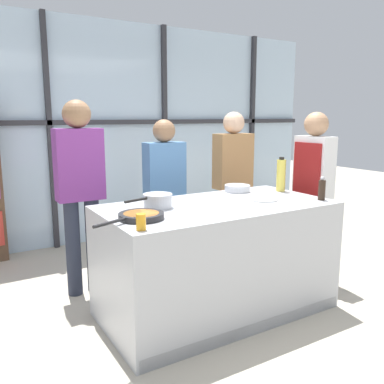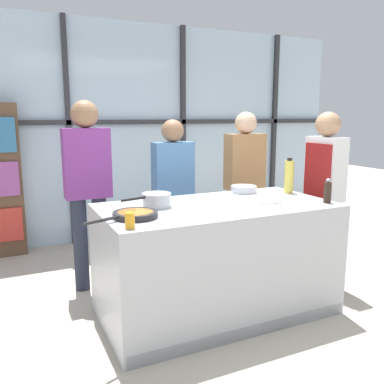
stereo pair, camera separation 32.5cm
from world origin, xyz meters
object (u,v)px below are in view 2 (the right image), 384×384
frying_pan (135,214)px  juice_glass_near (130,221)px  spectator_far_left (88,183)px  mixing_bowl (244,189)px  pepper_grinder (328,192)px  oil_bottle (289,176)px  white_plate (266,201)px  chef (324,186)px  spectator_center_right (245,178)px  saucepan (156,200)px  spectator_center_left (173,188)px

frying_pan → juice_glass_near: (-0.11, -0.25, 0.03)m
spectator_far_left → juice_glass_near: 1.32m
mixing_bowl → pepper_grinder: bearing=-61.0°
oil_bottle → spectator_far_left: bearing=155.6°
oil_bottle → white_plate: bearing=-150.7°
chef → mixing_bowl: chef is taller
white_plate → spectator_center_right: bearing=67.1°
chef → white_plate: chef is taller
saucepan → spectator_center_left: bearing=59.5°
mixing_bowl → frying_pan: bearing=-158.0°
saucepan → spectator_center_right: bearing=31.5°
spectator_far_left → juice_glass_near: bearing=90.3°
chef → spectator_center_right: 0.88m
saucepan → mixing_bowl: 0.98m
frying_pan → spectator_center_right: bearing=34.0°
saucepan → juice_glass_near: 0.62m
spectator_center_left → white_plate: size_ratio=6.27×
chef → white_plate: 0.84m
chef → spectator_far_left: spectator_far_left is taller
chef → oil_bottle: size_ratio=5.14×
saucepan → mixing_bowl: (0.95, 0.23, -0.03)m
mixing_bowl → oil_bottle: bearing=-27.5°
frying_pan → white_plate: bearing=3.2°
saucepan → mixing_bowl: saucepan is taller
spectator_center_left → pepper_grinder: (0.85, -1.25, 0.10)m
chef → spectator_far_left: 2.22m
spectator_far_left → mixing_bowl: (1.32, -0.57, -0.06)m
juice_glass_near → chef: bearing=14.2°
oil_bottle → spectator_center_left: bearing=137.7°
white_plate → juice_glass_near: (-1.26, -0.32, 0.04)m
white_plate → mixing_bowl: size_ratio=1.06×
mixing_bowl → pepper_grinder: size_ratio=1.18×
chef → oil_bottle: bearing=86.0°
frying_pan → juice_glass_near: 0.28m
saucepan → oil_bottle: oil_bottle is taller
mixing_bowl → chef: bearing=-15.9°
chef → saucepan: size_ratio=4.00×
chef → white_plate: (-0.81, -0.20, -0.03)m
spectator_far_left → oil_bottle: (1.68, -0.76, 0.05)m
spectator_center_right → pepper_grinder: spectator_center_right is taller
frying_pan → pepper_grinder: size_ratio=2.69×
spectator_far_left → oil_bottle: bearing=155.6°
oil_bottle → juice_glass_near: size_ratio=3.11×
white_plate → oil_bottle: oil_bottle is taller
spectator_far_left → spectator_center_right: (1.69, 0.00, -0.07)m
frying_pan → oil_bottle: bearing=10.7°
mixing_bowl → spectator_center_right: bearing=57.0°
frying_pan → chef: bearing=7.8°
mixing_bowl → pepper_grinder: pepper_grinder is taller
spectator_far_left → saucepan: (0.37, -0.81, -0.04)m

